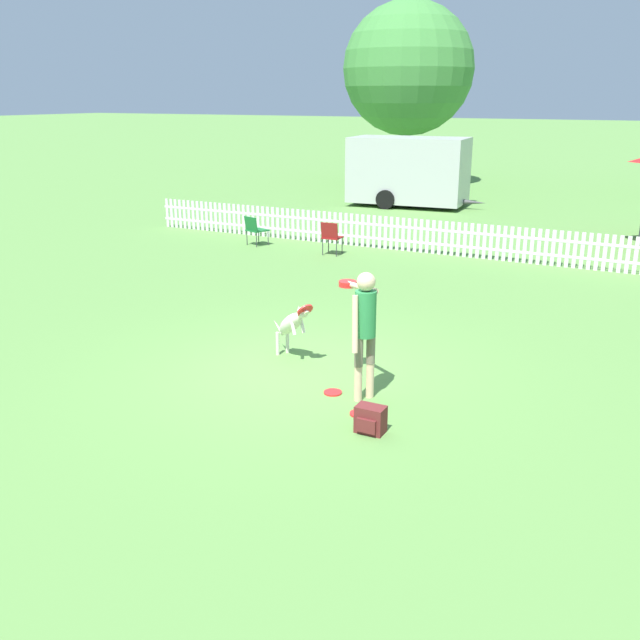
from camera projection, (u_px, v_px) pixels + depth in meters
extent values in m
plane|color=#5B8C42|center=(304.00, 371.00, 10.53)|extent=(240.00, 240.00, 0.00)
cylinder|color=beige|center=(358.00, 383.00, 9.46)|extent=(0.11, 0.11, 0.49)
cylinder|color=#7A705B|center=(359.00, 352.00, 9.33)|extent=(0.12, 0.12, 0.40)
cylinder|color=beige|center=(370.00, 380.00, 9.57)|extent=(0.11, 0.11, 0.49)
cylinder|color=#7A705B|center=(371.00, 349.00, 9.43)|extent=(0.12, 0.12, 0.40)
cylinder|color=#2D8447|center=(365.00, 314.00, 9.23)|extent=(0.38, 0.38, 0.61)
sphere|color=beige|center=(366.00, 282.00, 9.10)|extent=(0.24, 0.24, 0.24)
cylinder|color=beige|center=(355.00, 324.00, 9.10)|extent=(0.17, 0.22, 0.74)
cylinder|color=beige|center=(362.00, 287.00, 9.56)|extent=(0.66, 0.49, 0.14)
cylinder|color=red|center=(348.00, 286.00, 9.89)|extent=(0.25, 0.25, 0.02)
cylinder|color=red|center=(348.00, 284.00, 9.88)|extent=(0.25, 0.25, 0.02)
cylinder|color=red|center=(348.00, 282.00, 9.87)|extent=(0.25, 0.25, 0.02)
ellipsoid|color=beige|center=(291.00, 324.00, 10.88)|extent=(0.70, 0.54, 0.58)
ellipsoid|color=silver|center=(291.00, 326.00, 10.90)|extent=(0.36, 0.29, 0.29)
sphere|color=beige|center=(303.00, 313.00, 10.54)|extent=(0.17, 0.17, 0.17)
cone|color=beige|center=(305.00, 310.00, 10.47)|extent=(0.18, 0.15, 0.15)
cylinder|color=red|center=(305.00, 310.00, 10.47)|extent=(0.27, 0.30, 0.21)
cone|color=beige|center=(305.00, 307.00, 10.57)|extent=(0.05, 0.05, 0.08)
cone|color=beige|center=(299.00, 308.00, 10.51)|extent=(0.05, 0.05, 0.08)
cylinder|color=silver|center=(287.00, 341.00, 11.25)|extent=(0.06, 0.06, 0.37)
cylinder|color=silver|center=(278.00, 344.00, 11.15)|extent=(0.06, 0.06, 0.37)
cylinder|color=silver|center=(302.00, 323.00, 10.77)|extent=(0.18, 0.13, 0.29)
cylinder|color=silver|center=(292.00, 325.00, 10.69)|extent=(0.18, 0.13, 0.29)
cone|color=beige|center=(278.00, 327.00, 11.23)|extent=(0.30, 0.20, 0.21)
cylinder|color=red|center=(333.00, 392.00, 9.76)|extent=(0.25, 0.25, 0.02)
cylinder|color=red|center=(359.00, 414.00, 9.11)|extent=(0.25, 0.25, 0.02)
cube|color=maroon|center=(371.00, 419.00, 8.59)|extent=(0.35, 0.23, 0.34)
cube|color=maroon|center=(366.00, 426.00, 8.49)|extent=(0.25, 0.04, 0.17)
cube|color=white|center=(471.00, 247.00, 17.83)|extent=(19.32, 0.04, 0.06)
cube|color=white|center=(472.00, 233.00, 17.72)|extent=(19.32, 0.04, 0.06)
cube|color=white|center=(167.00, 213.00, 21.99)|extent=(0.09, 0.02, 0.87)
cube|color=white|center=(172.00, 213.00, 21.91)|extent=(0.09, 0.02, 0.87)
cube|color=white|center=(176.00, 214.00, 21.84)|extent=(0.09, 0.02, 0.87)
cube|color=white|center=(180.00, 214.00, 21.77)|extent=(0.09, 0.02, 0.87)
cube|color=white|center=(185.00, 214.00, 21.70)|extent=(0.09, 0.02, 0.87)
cube|color=white|center=(189.00, 215.00, 21.62)|extent=(0.09, 0.02, 0.87)
cube|color=white|center=(193.00, 215.00, 21.55)|extent=(0.09, 0.02, 0.87)
cube|color=white|center=(198.00, 216.00, 21.48)|extent=(0.09, 0.02, 0.87)
cube|color=white|center=(202.00, 216.00, 21.41)|extent=(0.09, 0.02, 0.87)
cube|color=white|center=(207.00, 216.00, 21.33)|extent=(0.09, 0.02, 0.87)
cube|color=white|center=(211.00, 217.00, 21.26)|extent=(0.09, 0.02, 0.87)
cube|color=white|center=(216.00, 217.00, 21.19)|extent=(0.09, 0.02, 0.87)
cube|color=white|center=(220.00, 218.00, 21.12)|extent=(0.09, 0.02, 0.87)
cube|color=white|center=(225.00, 218.00, 21.04)|extent=(0.09, 0.02, 0.87)
cube|color=white|center=(230.00, 218.00, 20.97)|extent=(0.09, 0.02, 0.87)
cube|color=white|center=(234.00, 219.00, 20.90)|extent=(0.09, 0.02, 0.87)
cube|color=white|center=(239.00, 219.00, 20.83)|extent=(0.09, 0.02, 0.87)
cube|color=white|center=(244.00, 220.00, 20.75)|extent=(0.09, 0.02, 0.87)
cube|color=white|center=(249.00, 220.00, 20.68)|extent=(0.09, 0.02, 0.87)
cube|color=white|center=(253.00, 221.00, 20.61)|extent=(0.09, 0.02, 0.87)
cube|color=white|center=(258.00, 221.00, 20.54)|extent=(0.09, 0.02, 0.87)
cube|color=white|center=(263.00, 222.00, 20.46)|extent=(0.09, 0.02, 0.87)
cube|color=white|center=(268.00, 222.00, 20.39)|extent=(0.09, 0.02, 0.87)
cube|color=white|center=(273.00, 222.00, 20.32)|extent=(0.09, 0.02, 0.87)
cube|color=white|center=(278.00, 223.00, 20.25)|extent=(0.09, 0.02, 0.87)
cube|color=white|center=(283.00, 223.00, 20.17)|extent=(0.09, 0.02, 0.87)
cube|color=white|center=(288.00, 224.00, 20.10)|extent=(0.09, 0.02, 0.87)
cube|color=white|center=(293.00, 224.00, 20.03)|extent=(0.09, 0.02, 0.87)
cube|color=white|center=(298.00, 225.00, 19.96)|extent=(0.09, 0.02, 0.87)
cube|color=white|center=(303.00, 225.00, 19.88)|extent=(0.09, 0.02, 0.87)
cube|color=white|center=(309.00, 226.00, 19.81)|extent=(0.09, 0.02, 0.87)
cube|color=white|center=(314.00, 226.00, 19.74)|extent=(0.09, 0.02, 0.87)
cube|color=white|center=(319.00, 227.00, 19.66)|extent=(0.09, 0.02, 0.87)
cube|color=white|center=(324.00, 227.00, 19.59)|extent=(0.09, 0.02, 0.87)
cube|color=white|center=(330.00, 228.00, 19.52)|extent=(0.09, 0.02, 0.87)
cube|color=white|center=(335.00, 228.00, 19.45)|extent=(0.09, 0.02, 0.87)
cube|color=white|center=(341.00, 229.00, 19.37)|extent=(0.09, 0.02, 0.87)
cube|color=white|center=(346.00, 229.00, 19.30)|extent=(0.09, 0.02, 0.87)
cube|color=white|center=(352.00, 230.00, 19.23)|extent=(0.09, 0.02, 0.87)
cube|color=white|center=(357.00, 230.00, 19.16)|extent=(0.09, 0.02, 0.87)
cube|color=white|center=(363.00, 231.00, 19.08)|extent=(0.09, 0.02, 0.87)
cube|color=white|center=(368.00, 231.00, 19.01)|extent=(0.09, 0.02, 0.87)
cube|color=white|center=(374.00, 232.00, 18.94)|extent=(0.09, 0.02, 0.87)
cube|color=white|center=(380.00, 232.00, 18.87)|extent=(0.09, 0.02, 0.87)
cube|color=white|center=(386.00, 233.00, 18.79)|extent=(0.09, 0.02, 0.87)
cube|color=white|center=(391.00, 233.00, 18.72)|extent=(0.09, 0.02, 0.87)
cube|color=white|center=(397.00, 234.00, 18.65)|extent=(0.09, 0.02, 0.87)
cube|color=white|center=(403.00, 234.00, 18.58)|extent=(0.09, 0.02, 0.87)
cube|color=white|center=(409.00, 235.00, 18.50)|extent=(0.09, 0.02, 0.87)
cube|color=white|center=(415.00, 235.00, 18.43)|extent=(0.09, 0.02, 0.87)
cube|color=white|center=(421.00, 236.00, 18.36)|extent=(0.09, 0.02, 0.87)
cube|color=white|center=(427.00, 237.00, 18.29)|extent=(0.09, 0.02, 0.87)
cube|color=white|center=(433.00, 237.00, 18.21)|extent=(0.09, 0.02, 0.87)
cube|color=white|center=(440.00, 238.00, 18.14)|extent=(0.09, 0.02, 0.87)
cube|color=white|center=(446.00, 238.00, 18.07)|extent=(0.09, 0.02, 0.87)
cube|color=white|center=(452.00, 239.00, 18.00)|extent=(0.09, 0.02, 0.87)
cube|color=white|center=(459.00, 239.00, 17.92)|extent=(0.09, 0.02, 0.87)
cube|color=white|center=(465.00, 240.00, 17.85)|extent=(0.09, 0.02, 0.87)
cube|color=white|center=(471.00, 241.00, 17.78)|extent=(0.09, 0.02, 0.87)
cube|color=white|center=(478.00, 241.00, 17.71)|extent=(0.09, 0.02, 0.87)
cube|color=white|center=(484.00, 242.00, 17.63)|extent=(0.09, 0.02, 0.87)
cube|color=white|center=(491.00, 242.00, 17.56)|extent=(0.09, 0.02, 0.87)
cube|color=white|center=(498.00, 243.00, 17.49)|extent=(0.09, 0.02, 0.87)
cube|color=white|center=(504.00, 244.00, 17.42)|extent=(0.09, 0.02, 0.87)
cube|color=white|center=(511.00, 244.00, 17.34)|extent=(0.09, 0.02, 0.87)
cube|color=white|center=(518.00, 245.00, 17.27)|extent=(0.09, 0.02, 0.87)
cube|color=white|center=(525.00, 246.00, 17.20)|extent=(0.09, 0.02, 0.87)
cube|color=white|center=(532.00, 246.00, 17.13)|extent=(0.09, 0.02, 0.87)
cube|color=white|center=(539.00, 247.00, 17.05)|extent=(0.09, 0.02, 0.87)
cube|color=white|center=(546.00, 247.00, 16.98)|extent=(0.09, 0.02, 0.87)
cube|color=white|center=(553.00, 248.00, 16.91)|extent=(0.09, 0.02, 0.87)
cube|color=white|center=(560.00, 249.00, 16.84)|extent=(0.09, 0.02, 0.87)
cube|color=white|center=(568.00, 249.00, 16.76)|extent=(0.09, 0.02, 0.87)
cube|color=white|center=(575.00, 250.00, 16.69)|extent=(0.09, 0.02, 0.87)
cube|color=white|center=(582.00, 251.00, 16.62)|extent=(0.09, 0.02, 0.87)
cube|color=white|center=(590.00, 251.00, 16.55)|extent=(0.09, 0.02, 0.87)
cube|color=white|center=(597.00, 252.00, 16.47)|extent=(0.09, 0.02, 0.87)
cube|color=white|center=(605.00, 253.00, 16.40)|extent=(0.09, 0.02, 0.87)
cube|color=white|center=(613.00, 254.00, 16.33)|extent=(0.09, 0.02, 0.87)
cube|color=white|center=(620.00, 254.00, 16.26)|extent=(0.09, 0.02, 0.87)
cube|color=white|center=(628.00, 255.00, 16.18)|extent=(0.09, 0.02, 0.87)
cube|color=white|center=(636.00, 256.00, 16.11)|extent=(0.09, 0.02, 0.87)
cylinder|color=#333338|center=(268.00, 238.00, 19.35)|extent=(0.02, 0.02, 0.41)
cylinder|color=#333338|center=(259.00, 236.00, 19.63)|extent=(0.02, 0.02, 0.41)
cylinder|color=#333338|center=(256.00, 240.00, 19.08)|extent=(0.02, 0.02, 0.41)
cylinder|color=#333338|center=(247.00, 238.00, 19.36)|extent=(0.02, 0.02, 0.41)
cube|color=#19662D|center=(257.00, 230.00, 19.29)|extent=(0.61, 0.61, 0.03)
cube|color=#19662D|center=(251.00, 224.00, 19.09)|extent=(0.48, 0.23, 0.39)
cylinder|color=#333338|center=(342.00, 245.00, 18.31)|extent=(0.02, 0.02, 0.44)
cylinder|color=#333338|center=(329.00, 244.00, 18.45)|extent=(0.02, 0.02, 0.44)
cylinder|color=#333338|center=(336.00, 248.00, 17.98)|extent=(0.02, 0.02, 0.44)
cylinder|color=#333338|center=(323.00, 247.00, 18.12)|extent=(0.02, 0.02, 0.44)
cube|color=maroon|center=(332.00, 238.00, 18.15)|extent=(0.47, 0.47, 0.03)
cube|color=maroon|center=(329.00, 231.00, 17.91)|extent=(0.45, 0.11, 0.41)
cube|color=#B7B7B7|center=(409.00, 170.00, 25.92)|extent=(4.32, 2.51, 2.31)
cone|color=#3F3F42|center=(475.00, 203.00, 25.34)|extent=(0.81, 0.27, 0.20)
cylinder|color=black|center=(402.00, 192.00, 27.34)|extent=(0.69, 0.24, 0.68)
cylinder|color=black|center=(385.00, 200.00, 25.45)|extent=(0.69, 0.24, 0.68)
cylinder|color=#4C3823|center=(406.00, 146.00, 32.06)|extent=(0.43, 0.43, 3.44)
sphere|color=#42843D|center=(408.00, 69.00, 31.07)|extent=(5.70, 5.70, 5.70)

